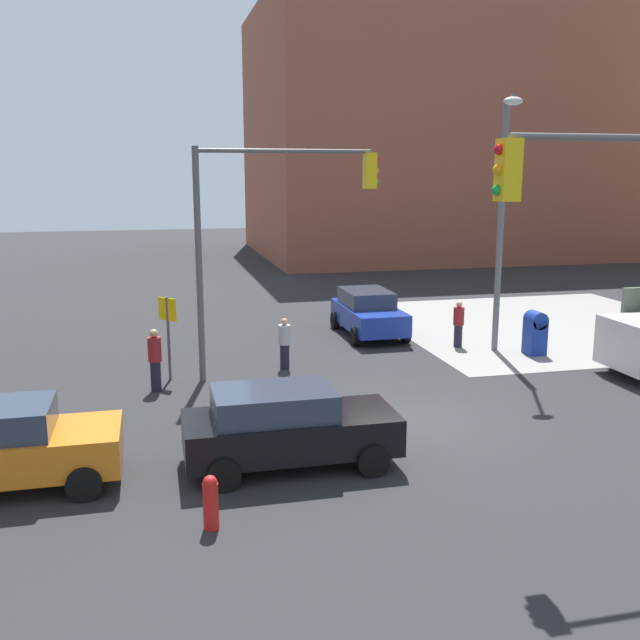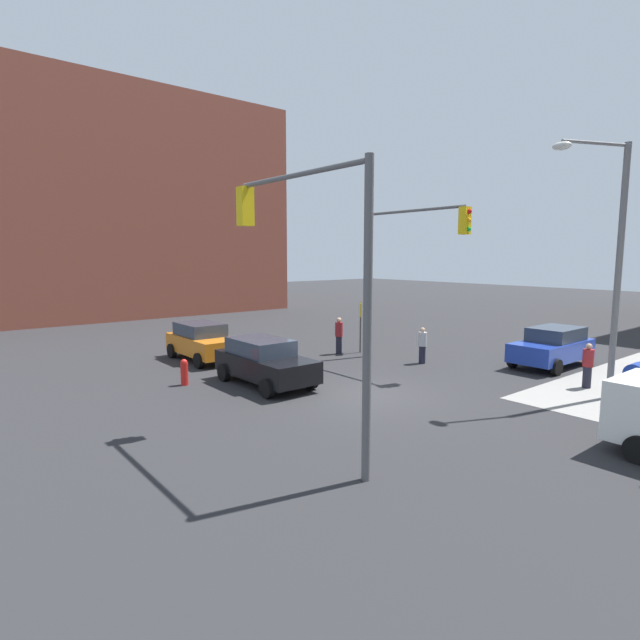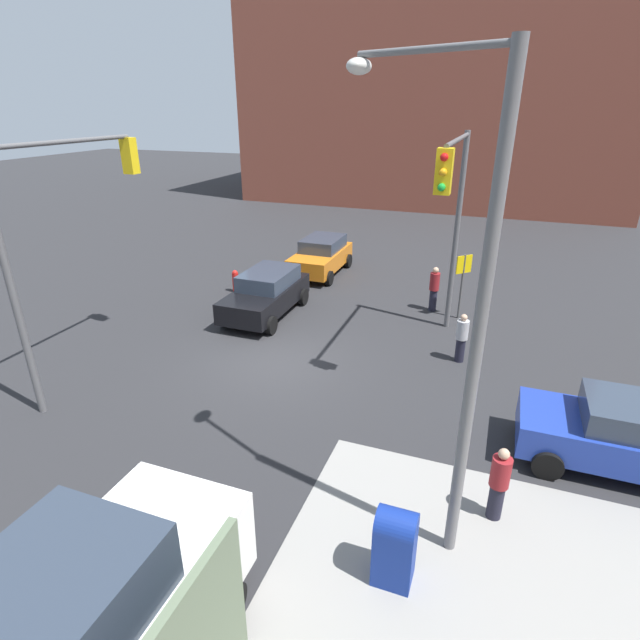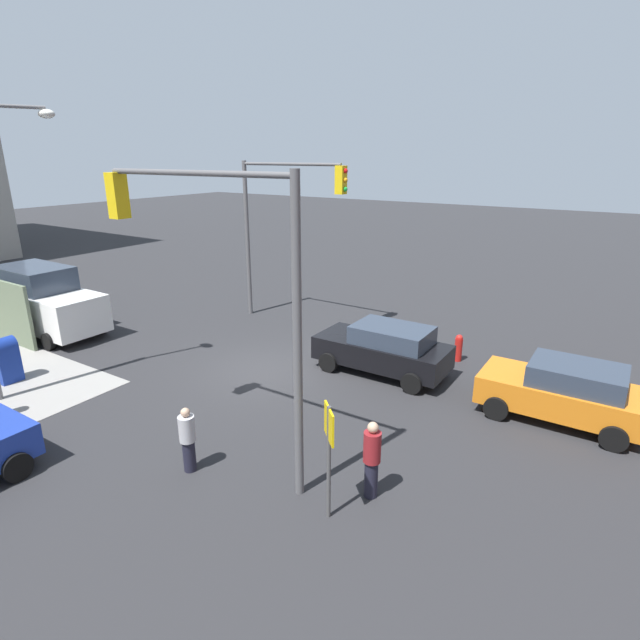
{
  "view_description": "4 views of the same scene",
  "coord_description": "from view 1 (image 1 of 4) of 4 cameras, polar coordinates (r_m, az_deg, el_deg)",
  "views": [
    {
      "loc": [
        -5.76,
        -15.23,
        5.82
      ],
      "look_at": [
        -1.93,
        0.91,
        2.36
      ],
      "focal_mm": 40.0,
      "sensor_mm": 36.0,
      "label": 1
    },
    {
      "loc": [
        11.47,
        -11.37,
        4.58
      ],
      "look_at": [
        -2.14,
        -0.31,
        2.31
      ],
      "focal_mm": 28.0,
      "sensor_mm": 36.0,
      "label": 2
    },
    {
      "loc": [
        12.13,
        5.93,
        7.26
      ],
      "look_at": [
        0.75,
        1.69,
        1.95
      ],
      "focal_mm": 28.0,
      "sensor_mm": 36.0,
      "label": 3
    },
    {
      "loc": [
        -9.63,
        11.64,
        6.71
      ],
      "look_at": [
        -1.89,
        -0.31,
        1.99
      ],
      "focal_mm": 28.0,
      "sensor_mm": 36.0,
      "label": 4
    }
  ],
  "objects": [
    {
      "name": "sidewalk_corner",
      "position": [
        28.96,
        17.61,
        -0.37
      ],
      "size": [
        12.0,
        12.0,
        0.01
      ],
      "primitive_type": "cube",
      "color": "gray",
      "rests_on": "ground"
    },
    {
      "name": "pedestrian_crossing",
      "position": [
        21.37,
        -2.85,
        -1.84
      ],
      "size": [
        0.36,
        0.36,
        1.55
      ],
      "rotation": [
        0.0,
        0.0,
        1.06
      ],
      "color": "#B2B2B7",
      "rests_on": "ground"
    },
    {
      "name": "pedestrian_waiting",
      "position": [
        24.42,
        11.02,
        -0.28
      ],
      "size": [
        0.36,
        0.36,
        1.58
      ],
      "rotation": [
        0.0,
        0.0,
        4.58
      ],
      "color": "maroon",
      "rests_on": "ground"
    },
    {
      "name": "warning_sign_two_way",
      "position": [
        20.46,
        -12.07,
        -0.28
      ],
      "size": [
        0.48,
        0.48,
        2.4
      ],
      "color": "#4C4C4C",
      "rests_on": "ground"
    },
    {
      "name": "traffic_signal_nw_corner",
      "position": [
        20.03,
        -4.05,
        8.3
      ],
      "size": [
        5.24,
        0.36,
        6.5
      ],
      "color": "#59595B",
      "rests_on": "ground"
    },
    {
      "name": "fire_hydrant",
      "position": [
        12.27,
        -8.74,
        -14.14
      ],
      "size": [
        0.26,
        0.26,
        0.94
      ],
      "color": "red",
      "rests_on": "ground"
    },
    {
      "name": "ground_plane",
      "position": [
        17.29,
        6.99,
        -7.99
      ],
      "size": [
        120.0,
        120.0,
        0.0
      ],
      "primitive_type": "plane",
      "color": "#28282B"
    },
    {
      "name": "smokestack",
      "position": [
        56.34,
        23.84,
        14.22
      ],
      "size": [
        1.8,
        1.8,
        18.35
      ],
      "primitive_type": "cylinder",
      "color": "brown",
      "rests_on": "ground"
    },
    {
      "name": "sedan_black",
      "position": [
        14.41,
        -2.7,
        -8.45
      ],
      "size": [
        4.25,
        2.02,
        1.62
      ],
      "color": "black",
      "rests_on": "ground"
    },
    {
      "name": "sedan_orange",
      "position": [
        14.66,
        -23.92,
        -9.14
      ],
      "size": [
        4.03,
        2.02,
        1.62
      ],
      "color": "orange",
      "rests_on": "ground"
    },
    {
      "name": "mailbox_blue",
      "position": [
        24.04,
        16.83,
        -0.88
      ],
      "size": [
        0.56,
        0.64,
        1.43
      ],
      "color": "navy",
      "rests_on": "ground"
    },
    {
      "name": "pedestrian_walking_north",
      "position": [
        19.66,
        -13.06,
        -3.06
      ],
      "size": [
        0.36,
        0.36,
        1.71
      ],
      "rotation": [
        0.0,
        0.0,
        1.53
      ],
      "color": "maroon",
      "rests_on": "ground"
    },
    {
      "name": "building_warehouse_north",
      "position": [
        54.65,
        12.63,
        14.24
      ],
      "size": [
        32.0,
        18.0,
        16.87
      ],
      "color": "#93513D",
      "rests_on": "ground"
    },
    {
      "name": "coupe_blue",
      "position": [
        25.8,
        3.88,
        0.62
      ],
      "size": [
        2.02,
        4.06,
        1.62
      ],
      "color": "#1E389E",
      "rests_on": "ground"
    },
    {
      "name": "street_lamp_corner",
      "position": [
        23.37,
        14.38,
        8.67
      ],
      "size": [
        1.34,
        2.48,
        8.0
      ],
      "color": "slate",
      "rests_on": "ground"
    }
  ]
}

